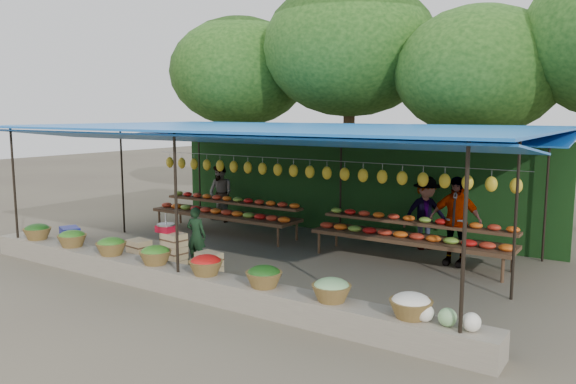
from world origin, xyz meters
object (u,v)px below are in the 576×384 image
Objects in this scene: weighing_scale at (166,228)px; blue_crate_back at (70,234)px; blue_crate_front at (65,250)px; vendor_seated at (196,236)px; crate_counter at (173,256)px.

weighing_scale reaches higher than blue_crate_back.
weighing_scale is at bearing 33.97° from blue_crate_front.
weighing_scale is at bearing 63.70° from vendor_seated.
weighing_scale is at bearing -180.00° from crate_counter.
crate_counter reaches higher than blue_crate_front.
crate_counter reaches higher than blue_crate_back.
weighing_scale is 2.71m from blue_crate_front.
vendor_seated reaches higher than blue_crate_front.
crate_counter is 4.08m from blue_crate_back.
vendor_seated is at bearing 45.69° from blue_crate_front.
crate_counter is at bearing 16.28° from blue_crate_back.
vendor_seated reaches higher than weighing_scale.
weighing_scale is 0.67× the size of blue_crate_back.
blue_crate_front is at bearing -168.95° from weighing_scale.
weighing_scale is (-0.18, -0.00, 0.55)m from crate_counter.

